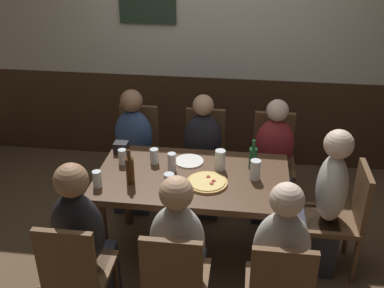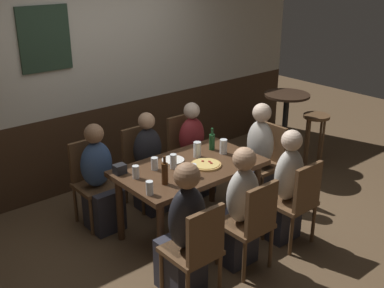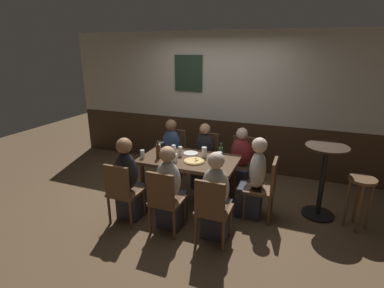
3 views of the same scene
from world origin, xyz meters
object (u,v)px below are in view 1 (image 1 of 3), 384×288
Objects in this scene: chair_mid_near at (175,280)px; chair_left_near at (76,270)px; chair_left_far at (138,148)px; person_mid_near at (179,263)px; person_right_far at (273,169)px; beer_glass_half at (154,157)px; pint_glass_amber at (172,163)px; person_mid_far at (202,164)px; pizza at (207,182)px; person_left_near at (84,252)px; pint_glass_stout at (97,180)px; person_right_near at (278,271)px; dining_table at (192,186)px; chair_head_east at (344,214)px; tumbler_short at (255,171)px; pint_glass_pale at (220,161)px; beer_bottle_brown at (130,170)px; person_head_east at (321,212)px; beer_bottle_green at (253,158)px; beer_glass_tall at (122,157)px; chair_right_far at (272,156)px; tumbler_water at (169,182)px; person_left_far at (134,159)px; condiment_caddy at (121,147)px; chair_mid_far at (204,152)px; plate_white_large at (189,161)px.

chair_mid_near is 1.00× the size of chair_left_near.
chair_left_far is 0.77× the size of person_mid_near.
person_mid_near is 1.48m from person_right_far.
pint_glass_amber is at bearing -31.23° from beer_glass_half.
pizza is at bearing -81.23° from person_mid_far.
person_left_near is at bearing -110.83° from beer_glass_half.
person_right_near is at bearing -18.61° from pint_glass_stout.
dining_table is 1.62× the size of chair_head_east.
chair_mid_near is 5.80× the size of tumbler_short.
chair_head_east is at bearing 0.00° from dining_table.
beer_bottle_brown is (-0.62, -0.28, 0.04)m from pint_glass_pale.
beer_bottle_brown reaches higher than chair_left_far.
chair_mid_near is 6.10× the size of pint_glass_amber.
chair_left_near is 0.66m from pint_glass_stout.
person_head_east is 0.65m from beer_bottle_green.
beer_glass_tall is at bearing 146.86° from person_right_near.
chair_right_far is 0.75× the size of person_head_east.
person_right_far is at bearing 90.00° from person_right_near.
person_left_near is 7.48× the size of pint_glass_pale.
pint_glass_stout is 0.51m from tumbler_water.
person_right_far is at bearing -0.06° from person_left_far.
beer_bottle_brown is (0.22, 0.08, 0.05)m from pint_glass_stout.
pint_glass_amber reaches higher than beer_glass_half.
beer_glass_tall is at bearing -71.56° from condiment_caddy.
pint_glass_amber reaches higher than tumbler_water.
chair_left_near is 1.66m from chair_left_far.
chair_head_east is 0.16m from person_head_east.
person_mid_far is at bearing 131.03° from beer_bottle_green.
chair_mid_near is at bearing -77.68° from tumbler_water.
beer_bottle_green is (-0.53, 0.16, 0.33)m from person_head_east.
pint_glass_stout is at bearing -125.49° from person_mid_far.
pint_glass_amber is (-0.16, 0.88, 0.31)m from chair_mid_near.
tumbler_short is 1.24× the size of beer_glass_tall.
chair_head_east is at bearing -25.36° from chair_left_far.
chair_right_far is 7.10× the size of pint_glass_stout.
tumbler_short is 0.28m from pint_glass_pale.
person_right_near reaches higher than chair_head_east.
person_left_near is at bearing -141.93° from beer_bottle_green.
chair_left_near is 0.74× the size of person_left_near.
person_mid_near reaches higher than chair_mid_near.
chair_left_near is (-0.63, -0.83, -0.15)m from dining_table.
pint_glass_amber reaches higher than chair_mid_far.
tumbler_short is at bearing -82.50° from beer_bottle_green.
person_head_east is (0.97, 0.00, -0.15)m from dining_table.
chair_mid_far is 0.65m from person_left_far.
plate_white_large is at bearing 159.85° from tumbler_short.
chair_right_far is 7.21× the size of beer_glass_tall.
chair_head_east reaches higher than pint_glass_stout.
person_mid_far is at bearing 83.74° from plate_white_large.
beer_glass_tall is (0.09, 0.34, 0.00)m from pint_glass_stout.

